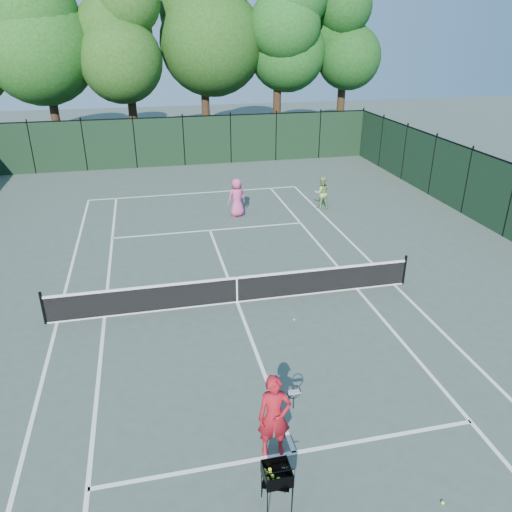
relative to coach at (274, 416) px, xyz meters
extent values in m
plane|color=#414F46|center=(0.41, 6.26, -0.93)|extent=(90.00, 90.00, 0.00)
cube|color=white|center=(-5.08, 6.26, -0.93)|extent=(0.10, 23.77, 0.01)
cube|color=white|center=(5.89, 6.26, -0.93)|extent=(0.10, 23.77, 0.01)
cube|color=white|center=(-3.71, 6.26, -0.93)|extent=(0.10, 23.77, 0.01)
cube|color=white|center=(4.52, 6.26, -0.93)|extent=(0.10, 23.77, 0.01)
cube|color=white|center=(0.41, 18.15, -0.93)|extent=(10.97, 0.10, 0.01)
cube|color=white|center=(0.41, -0.14, -0.93)|extent=(8.23, 0.10, 0.01)
cube|color=white|center=(0.41, 12.66, -0.93)|extent=(8.23, 0.10, 0.01)
cube|color=white|center=(0.41, 6.26, -0.93)|extent=(0.10, 12.80, 0.01)
cube|color=black|center=(0.41, 6.26, -0.48)|extent=(11.60, 0.03, 0.85)
cube|color=white|center=(0.41, 6.26, -0.06)|extent=(11.60, 0.05, 0.07)
cube|color=white|center=(0.41, 6.26, -0.91)|extent=(11.60, 0.05, 0.04)
cube|color=white|center=(0.41, 6.26, -0.48)|extent=(0.05, 0.04, 0.91)
cylinder|color=black|center=(-5.39, 6.26, -0.40)|extent=(0.09, 0.09, 1.06)
cylinder|color=black|center=(6.21, 6.26, -0.40)|extent=(0.09, 0.09, 1.06)
cube|color=black|center=(0.41, 24.26, 0.57)|extent=(24.00, 0.05, 3.00)
cylinder|color=black|center=(-7.59, 28.26, 1.47)|extent=(0.56, 0.56, 4.80)
ellipsoid|color=#174B15|center=(-7.59, 28.26, 7.78)|extent=(6.80, 6.80, 10.54)
cylinder|color=black|center=(-2.59, 28.06, 1.22)|extent=(0.56, 0.56, 4.30)
ellipsoid|color=#1B4413|center=(-2.59, 28.06, 6.82)|extent=(6.00, 6.00, 9.30)
cylinder|color=black|center=(2.41, 28.56, 1.57)|extent=(0.56, 0.56, 5.00)
ellipsoid|color=#184112|center=(2.41, 28.56, 8.09)|extent=(7.00, 7.00, 10.85)
cylinder|color=black|center=(7.41, 27.86, 1.37)|extent=(0.56, 0.56, 4.60)
ellipsoid|color=#154B18|center=(7.41, 27.86, 7.23)|extent=(6.20, 6.20, 9.61)
cylinder|color=black|center=(12.41, 28.36, 1.27)|extent=(0.56, 0.56, 4.40)
ellipsoid|color=#113E13|center=(12.41, 28.36, 6.80)|extent=(5.80, 5.80, 8.99)
imported|color=#A7131E|center=(0.00, 0.00, 0.00)|extent=(0.73, 0.52, 1.87)
cylinder|color=black|center=(0.49, 0.29, 0.02)|extent=(0.03, 0.03, 0.30)
torus|color=black|center=(0.49, 0.29, 0.29)|extent=(0.30, 0.10, 0.30)
imported|color=#C94680|center=(1.91, 14.22, -0.03)|extent=(0.99, 0.77, 1.80)
imported|color=#89AF57|center=(6.10, 14.39, -0.15)|extent=(0.80, 0.65, 1.57)
cylinder|color=black|center=(-0.50, -1.49, -0.60)|extent=(0.02, 0.02, 0.66)
cylinder|color=black|center=(-0.05, -1.49, -0.60)|extent=(0.02, 0.02, 0.66)
cylinder|color=black|center=(-0.50, -1.04, -0.60)|extent=(0.02, 0.02, 0.66)
cylinder|color=black|center=(-0.05, -1.04, -0.60)|extent=(0.02, 0.02, 0.66)
cube|color=black|center=(-0.28, -1.26, -0.13)|extent=(0.64, 0.64, 0.28)
sphere|color=#CDDC2D|center=(-0.28, -1.26, -0.21)|extent=(0.07, 0.07, 0.07)
sphere|color=#CDDC2D|center=(-0.28, -1.26, -0.21)|extent=(0.07, 0.07, 0.07)
sphere|color=#CDDC2D|center=(-0.28, -1.26, -0.21)|extent=(0.07, 0.07, 0.07)
sphere|color=#CDDC2D|center=(-0.28, -1.26, -0.21)|extent=(0.07, 0.07, 0.07)
sphere|color=#CDDC2D|center=(-0.28, -1.26, -0.21)|extent=(0.07, 0.07, 0.07)
sphere|color=#CDDC2D|center=(-0.28, -1.26, -0.21)|extent=(0.07, 0.07, 0.07)
sphere|color=#CDDC2D|center=(-0.28, -1.26, -0.21)|extent=(0.07, 0.07, 0.07)
sphere|color=#CDDC2D|center=(-0.28, -1.26, -0.21)|extent=(0.07, 0.07, 0.07)
sphere|color=#CDDC2D|center=(-0.28, -1.26, -0.21)|extent=(0.07, 0.07, 0.07)
sphere|color=#CDDC2D|center=(-0.28, -1.26, -0.21)|extent=(0.07, 0.07, 0.07)
sphere|color=#CDDC2D|center=(-0.28, -1.26, -0.21)|extent=(0.07, 0.07, 0.07)
sphere|color=#CDDC2D|center=(-0.28, -1.26, -0.21)|extent=(0.07, 0.07, 0.07)
sphere|color=#CEE72F|center=(2.74, -1.91, -0.90)|extent=(0.07, 0.07, 0.07)
sphere|color=#B6CA29|center=(1.88, 4.79, -0.90)|extent=(0.07, 0.07, 0.07)
camera|label=1|loc=(-2.05, -7.47, 7.09)|focal=35.00mm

